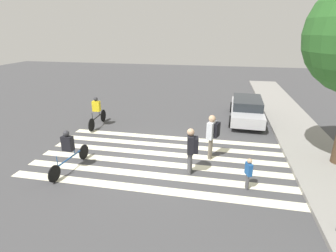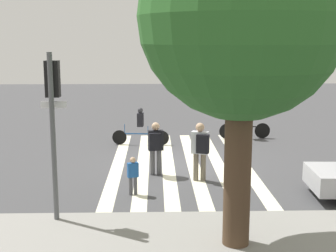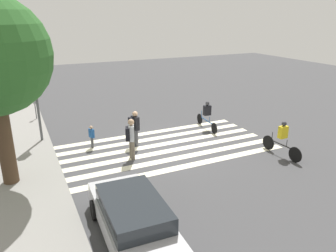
{
  "view_description": "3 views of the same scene",
  "coord_description": "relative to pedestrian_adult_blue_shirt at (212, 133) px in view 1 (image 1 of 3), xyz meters",
  "views": [
    {
      "loc": [
        9.35,
        2.18,
        4.97
      ],
      "look_at": [
        -1.11,
        0.07,
        1.03
      ],
      "focal_mm": 28.0,
      "sensor_mm": 36.0,
      "label": 1
    },
    {
      "loc": [
        0.88,
        16.02,
        4.37
      ],
      "look_at": [
        0.44,
        -0.08,
        1.36
      ],
      "focal_mm": 50.0,
      "sensor_mm": 36.0,
      "label": 2
    },
    {
      "loc": [
        -13.2,
        6.24,
        6.12
      ],
      "look_at": [
        0.34,
        -0.2,
        0.95
      ],
      "focal_mm": 35.0,
      "sensor_mm": 36.0,
      "label": 3
    }
  ],
  "objects": [
    {
      "name": "ground_plane",
      "position": [
        0.5,
        -2.0,
        -1.08
      ],
      "size": [
        60.0,
        60.0,
        0.0
      ],
      "primitive_type": "plane",
      "color": "#444447"
    },
    {
      "name": "pedestrian_adult_tall_backpack",
      "position": [
        2.03,
        1.27,
        -0.45
      ],
      "size": [
        0.33,
        0.23,
        1.1
      ],
      "rotation": [
        0.0,
        0.0,
        3.48
      ],
      "color": "#4C4C51",
      "rests_on": "ground_plane"
    },
    {
      "name": "crosswalk_stripes",
      "position": [
        0.5,
        -2.0,
        -1.07
      ],
      "size": [
        4.86,
        10.0,
        0.01
      ],
      "color": "#F2EDCC",
      "rests_on": "ground_plane"
    },
    {
      "name": "cyclist_near_curb",
      "position": [
        -2.58,
        -6.23,
        -0.21
      ],
      "size": [
        2.28,
        0.41,
        1.63
      ],
      "rotation": [
        0.0,
        0.0,
        0.05
      ],
      "color": "black",
      "rests_on": "ground_plane"
    },
    {
      "name": "pedestrian_adult_blue_shirt",
      "position": [
        0.0,
        0.0,
        0.0
      ],
      "size": [
        0.56,
        0.53,
        1.84
      ],
      "rotation": [
        0.0,
        0.0,
        2.8
      ],
      "color": "#6B6051",
      "rests_on": "ground_plane"
    },
    {
      "name": "sidewalk_curb",
      "position": [
        0.5,
        4.25,
        -1.01
      ],
      "size": [
        36.0,
        2.5,
        0.14
      ],
      "color": "gray",
      "rests_on": "ground_plane"
    },
    {
      "name": "pedestrian_adult_yellow_jacket",
      "position": [
        1.39,
        -0.68,
        -0.06
      ],
      "size": [
        0.51,
        0.44,
        1.74
      ],
      "rotation": [
        0.0,
        0.0,
        3.29
      ],
      "color": "#4C4C51",
      "rests_on": "ground_plane"
    },
    {
      "name": "cyclist_far_lane",
      "position": [
        2.01,
        -5.14,
        -0.22
      ],
      "size": [
        2.38,
        0.42,
        1.57
      ],
      "rotation": [
        0.0,
        0.0,
        -0.09
      ],
      "color": "black",
      "rests_on": "ground_plane"
    },
    {
      "name": "car_parked_far_curb",
      "position": [
        -5.25,
        1.77,
        -0.4
      ],
      "size": [
        4.73,
        2.01,
        1.3
      ],
      "rotation": [
        0.0,
        0.0,
        -0.04
      ],
      "color": "#B7B7BC",
      "rests_on": "ground_plane"
    }
  ]
}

